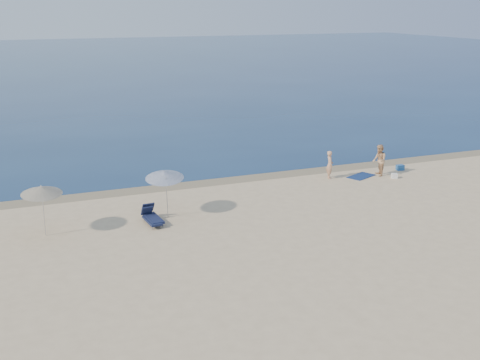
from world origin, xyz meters
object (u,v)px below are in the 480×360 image
at_px(person_left, 330,165).
at_px(person_right, 379,160).
at_px(umbrella_near, 164,175).
at_px(blue_cooler, 400,168).

height_order(person_left, person_right, person_right).
xyz_separation_m(person_left, umbrella_near, (-10.95, -2.93, 1.28)).
bearing_deg(blue_cooler, umbrella_near, -167.45).
bearing_deg(person_left, blue_cooler, -72.62).
relative_size(person_left, blue_cooler, 3.65).
relative_size(person_left, umbrella_near, 0.68).
height_order(person_left, umbrella_near, umbrella_near).
bearing_deg(blue_cooler, person_right, -161.51).
distance_m(person_left, umbrella_near, 11.41).
relative_size(person_right, blue_cooler, 4.17).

